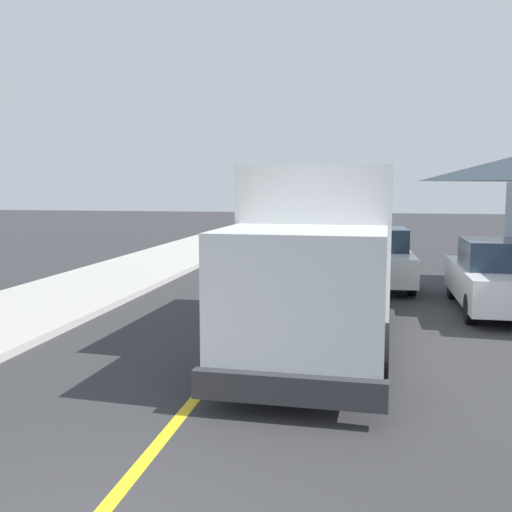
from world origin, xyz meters
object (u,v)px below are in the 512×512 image
box_truck (323,248)px  parked_van_across (498,278)px  parked_car_near (378,259)px  parked_car_mid (357,237)px

box_truck → parked_van_across: size_ratio=1.65×
box_truck → parked_car_near: 6.74m
box_truck → parked_car_near: (1.10, 6.58, -0.97)m
parked_car_near → parked_van_across: (2.65, -3.13, 0.00)m
parked_car_near → parked_van_across: bearing=-49.8°
parked_car_mid → parked_van_across: (3.42, -10.42, 0.00)m
box_truck → parked_van_across: 5.18m
parked_car_near → parked_car_mid: (-0.77, 7.29, 0.00)m
parked_van_across → parked_car_near: bearing=130.2°
parked_car_mid → parked_car_near: bearing=-84.0°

